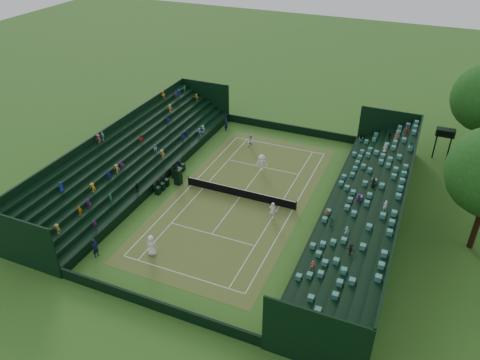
{
  "coord_description": "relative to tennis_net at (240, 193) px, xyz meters",
  "views": [
    {
      "loc": [
        15.08,
        -35.42,
        26.05
      ],
      "look_at": [
        0.0,
        0.0,
        2.0
      ],
      "focal_mm": 35.0,
      "sensor_mm": 36.0,
      "label": 1
    }
  ],
  "objects": [
    {
      "name": "ground",
      "position": [
        0.0,
        0.0,
        -0.53
      ],
      "size": [
        160.0,
        160.0,
        0.0
      ],
      "primitive_type": "plane",
      "color": "#336921",
      "rests_on": "ground"
    },
    {
      "name": "court_surface",
      "position": [
        0.0,
        0.0,
        -0.52
      ],
      "size": [
        12.97,
        26.77,
        0.01
      ],
      "primitive_type": "cube",
      "color": "#366521",
      "rests_on": "ground"
    },
    {
      "name": "perimeter_wall_north",
      "position": [
        0.0,
        15.88,
        -0.03
      ],
      "size": [
        17.17,
        0.2,
        1.0
      ],
      "primitive_type": "cube",
      "color": "black",
      "rests_on": "ground"
    },
    {
      "name": "perimeter_wall_south",
      "position": [
        0.0,
        -15.88,
        -0.03
      ],
      "size": [
        17.17,
        0.2,
        1.0
      ],
      "primitive_type": "cube",
      "color": "black",
      "rests_on": "ground"
    },
    {
      "name": "perimeter_wall_east",
      "position": [
        8.48,
        0.0,
        -0.03
      ],
      "size": [
        0.2,
        31.77,
        1.0
      ],
      "primitive_type": "cube",
      "color": "black",
      "rests_on": "ground"
    },
    {
      "name": "perimeter_wall_west",
      "position": [
        -8.48,
        0.0,
        -0.03
      ],
      "size": [
        0.2,
        31.77,
        1.0
      ],
      "primitive_type": "cube",
      "color": "black",
      "rests_on": "ground"
    },
    {
      "name": "north_grandstand",
      "position": [
        12.66,
        0.0,
        1.02
      ],
      "size": [
        6.6,
        32.0,
        4.9
      ],
      "color": "black",
      "rests_on": "ground"
    },
    {
      "name": "south_grandstand",
      "position": [
        -12.66,
        0.0,
        1.02
      ],
      "size": [
        6.6,
        32.0,
        4.9
      ],
      "color": "black",
      "rests_on": "ground"
    },
    {
      "name": "tennis_net",
      "position": [
        0.0,
        0.0,
        0.0
      ],
      "size": [
        11.67,
        0.1,
        1.06
      ],
      "color": "black",
      "rests_on": "ground"
    },
    {
      "name": "scoreboard_tower",
      "position": [
        17.75,
        16.0,
        2.62
      ],
      "size": [
        2.0,
        1.0,
        3.7
      ],
      "color": "black",
      "rests_on": "ground"
    },
    {
      "name": "umpire_chair",
      "position": [
        -6.85,
        -0.24,
        0.62
      ],
      "size": [
        0.85,
        0.85,
        2.68
      ],
      "color": "black",
      "rests_on": "ground"
    },
    {
      "name": "courtside_chairs",
      "position": [
        -7.81,
        -0.19,
        -0.09
      ],
      "size": [
        0.54,
        5.51,
        1.17
      ],
      "color": "black",
      "rests_on": "ground"
    },
    {
      "name": "player_near_west",
      "position": [
        -3.4,
        -10.76,
        0.44
      ],
      "size": [
        1.05,
        0.78,
        1.94
      ],
      "primitive_type": "imported",
      "rotation": [
        0.0,
        0.0,
        3.33
      ],
      "color": "white",
      "rests_on": "ground"
    },
    {
      "name": "player_near_east",
      "position": [
        4.17,
        -2.13,
        0.38
      ],
      "size": [
        0.67,
        0.45,
        1.81
      ],
      "primitive_type": "imported",
      "rotation": [
        0.0,
        0.0,
        3.17
      ],
      "color": "silver",
      "rests_on": "ground"
    },
    {
      "name": "player_far_west",
      "position": [
        -2.92,
        10.07,
        0.33
      ],
      "size": [
        0.96,
        0.83,
        1.71
      ],
      "primitive_type": "imported",
      "rotation": [
        0.0,
        0.0,
        -0.24
      ],
      "color": "silver",
      "rests_on": "ground"
    },
    {
      "name": "player_far_east",
      "position": [
        0.15,
        5.54,
        0.48
      ],
      "size": [
        1.49,
        1.23,
        2.01
      ],
      "primitive_type": "imported",
      "rotation": [
        0.0,
        0.0,
        0.44
      ],
      "color": "white",
      "rests_on": "ground"
    },
    {
      "name": "line_judge_north",
      "position": [
        -7.48,
        13.16,
        0.34
      ],
      "size": [
        0.45,
        0.66,
        1.73
      ],
      "primitive_type": "imported",
      "rotation": [
        0.0,
        0.0,
        1.51
      ],
      "color": "black",
      "rests_on": "ground"
    },
    {
      "name": "line_judge_south",
      "position": [
        -7.54,
        -12.77,
        0.34
      ],
      "size": [
        0.44,
        0.65,
        1.74
      ],
      "primitive_type": "imported",
      "rotation": [
        0.0,
        0.0,
        1.53
      ],
      "color": "black",
      "rests_on": "ground"
    }
  ]
}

